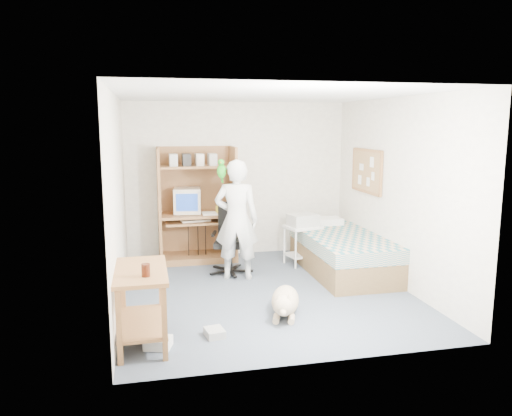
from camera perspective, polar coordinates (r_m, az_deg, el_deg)
The scene contains 21 objects.
floor at distance 6.56m, azimuth 1.12°, elevation -9.53°, with size 4.00×4.00×0.00m, color #4A5464.
wall_back at distance 8.21m, azimuth -2.15°, elevation 3.30°, with size 3.60×0.02×2.50m, color beige.
wall_right at distance 6.91m, azimuth 15.82°, elevation 1.75°, with size 0.02×4.00×2.50m, color beige.
wall_left at distance 6.10m, azimuth -15.50°, elevation 0.76°, with size 0.02×4.00×2.50m, color beige.
ceiling at distance 6.21m, azimuth 1.20°, elevation 12.82°, with size 3.60×4.00×0.02m, color white.
computer_hutch at distance 7.91m, azimuth -6.78°, elevation -0.14°, with size 1.20×0.63×1.80m.
bed at distance 7.43m, azimuth 9.81°, elevation -5.05°, with size 1.02×2.02×0.66m.
side_desk at distance 5.10m, azimuth -12.94°, elevation -9.61°, with size 0.50×1.00×0.75m.
corkboard at distance 7.68m, azimuth 12.53°, elevation 4.14°, with size 0.04×0.94×0.66m.
office_chair at distance 7.30m, azimuth -2.91°, elevation -4.60°, with size 0.57×0.58×1.01m.
person at distance 6.91m, azimuth -2.23°, elevation -1.35°, with size 0.61×0.40×1.68m, color silver.
parrot at distance 6.80m, azimuth -3.97°, elevation 4.37°, with size 0.12×0.21×0.34m.
dog at distance 5.78m, azimuth 3.33°, elevation -10.58°, with size 0.51×0.94×0.37m.
printer_cart at distance 7.73m, azimuth 5.34°, elevation -3.51°, with size 0.59×0.51×0.61m.
printer at distance 7.67m, azimuth 5.38°, elevation -1.37°, with size 0.42×0.32×0.18m, color #B0B0AB.
crt_monitor at distance 7.89m, azimuth -7.85°, elevation 0.87°, with size 0.46×0.48×0.39m.
keyboard at distance 7.78m, azimuth -6.90°, elevation -1.44°, with size 0.45×0.16×0.03m, color beige.
pencil_cup at distance 7.87m, azimuth -4.35°, elevation -0.16°, with size 0.08×0.08×0.12m, color gold.
drink_glass at distance 4.77m, azimuth -12.49°, elevation -6.95°, with size 0.08×0.08×0.12m, color #3A1509.
floor_box_a at distance 5.11m, azimuth -11.12°, elevation -14.88°, with size 0.25×0.20×0.10m, color white.
floor_box_b at distance 5.28m, azimuth -4.76°, elevation -14.02°, with size 0.18×0.22×0.08m, color #A6A7A2.
Camera 1 is at (-1.47, -6.02, 2.15)m, focal length 35.00 mm.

